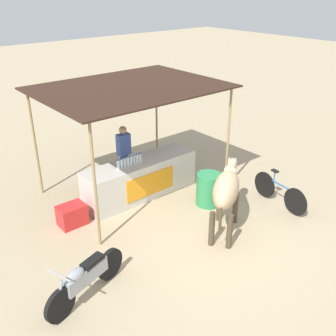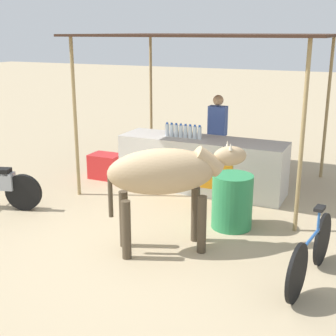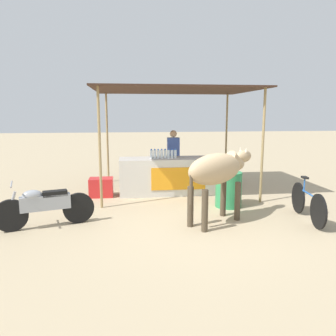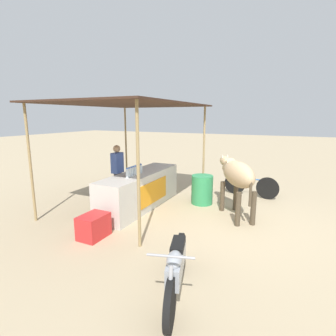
{
  "view_description": "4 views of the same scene",
  "coord_description": "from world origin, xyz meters",
  "px_view_note": "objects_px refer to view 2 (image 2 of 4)",
  "views": [
    {
      "loc": [
        -5.08,
        -4.99,
        4.97
      ],
      "look_at": [
        -0.01,
        1.11,
        1.17
      ],
      "focal_mm": 42.0,
      "sensor_mm": 36.0,
      "label": 1
    },
    {
      "loc": [
        2.83,
        -5.44,
        2.8
      ],
      "look_at": [
        0.06,
        0.6,
        0.85
      ],
      "focal_mm": 50.0,
      "sensor_mm": 36.0,
      "label": 2
    },
    {
      "loc": [
        -1.28,
        -6.3,
        2.15
      ],
      "look_at": [
        -0.31,
        1.48,
        0.81
      ],
      "focal_mm": 35.0,
      "sensor_mm": 36.0,
      "label": 3
    },
    {
      "loc": [
        -5.8,
        -1.41,
        2.43
      ],
      "look_at": [
        0.33,
        1.54,
        1.08
      ],
      "focal_mm": 28.0,
      "sensor_mm": 36.0,
      "label": 4
    }
  ],
  "objects_px": {
    "vendor_behind_counter": "(217,137)",
    "cow": "(167,175)",
    "stall_counter": "(202,165)",
    "water_barrel": "(232,201)",
    "bicycle_leaning": "(311,253)",
    "cooler_box": "(106,166)"
  },
  "relations": [
    {
      "from": "stall_counter",
      "to": "vendor_behind_counter",
      "type": "xyz_separation_m",
      "value": [
        0.03,
        0.75,
        0.37
      ]
    },
    {
      "from": "cow",
      "to": "vendor_behind_counter",
      "type": "bearing_deg",
      "value": 97.37
    },
    {
      "from": "water_barrel",
      "to": "stall_counter",
      "type": "bearing_deg",
      "value": 125.7
    },
    {
      "from": "vendor_behind_counter",
      "to": "bicycle_leaning",
      "type": "distance_m",
      "value": 4.02
    },
    {
      "from": "bicycle_leaning",
      "to": "vendor_behind_counter",
      "type": "bearing_deg",
      "value": 124.68
    },
    {
      "from": "cooler_box",
      "to": "bicycle_leaning",
      "type": "distance_m",
      "value": 4.91
    },
    {
      "from": "water_barrel",
      "to": "bicycle_leaning",
      "type": "height_order",
      "value": "bicycle_leaning"
    },
    {
      "from": "vendor_behind_counter",
      "to": "cow",
      "type": "relative_size",
      "value": 0.97
    },
    {
      "from": "cow",
      "to": "bicycle_leaning",
      "type": "bearing_deg",
      "value": -2.31
    },
    {
      "from": "cow",
      "to": "water_barrel",
      "type": "bearing_deg",
      "value": 61.64
    },
    {
      "from": "water_barrel",
      "to": "bicycle_leaning",
      "type": "xyz_separation_m",
      "value": [
        1.29,
        -1.12,
        -0.05
      ]
    },
    {
      "from": "stall_counter",
      "to": "water_barrel",
      "type": "xyz_separation_m",
      "value": [
        1.01,
        -1.4,
        -0.08
      ]
    },
    {
      "from": "stall_counter",
      "to": "cow",
      "type": "bearing_deg",
      "value": -79.81
    },
    {
      "from": "stall_counter",
      "to": "cooler_box",
      "type": "height_order",
      "value": "stall_counter"
    },
    {
      "from": "vendor_behind_counter",
      "to": "cow",
      "type": "xyz_separation_m",
      "value": [
        0.41,
        -3.2,
        0.18
      ]
    },
    {
      "from": "stall_counter",
      "to": "cooler_box",
      "type": "distance_m",
      "value": 1.99
    },
    {
      "from": "cooler_box",
      "to": "bicycle_leaning",
      "type": "xyz_separation_m",
      "value": [
        4.27,
        -2.43,
        0.11
      ]
    },
    {
      "from": "stall_counter",
      "to": "water_barrel",
      "type": "relative_size",
      "value": 3.72
    },
    {
      "from": "cooler_box",
      "to": "cow",
      "type": "height_order",
      "value": "cow"
    },
    {
      "from": "vendor_behind_counter",
      "to": "bicycle_leaning",
      "type": "height_order",
      "value": "vendor_behind_counter"
    },
    {
      "from": "vendor_behind_counter",
      "to": "water_barrel",
      "type": "height_order",
      "value": "vendor_behind_counter"
    },
    {
      "from": "cow",
      "to": "stall_counter",
      "type": "bearing_deg",
      "value": 100.19
    }
  ]
}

